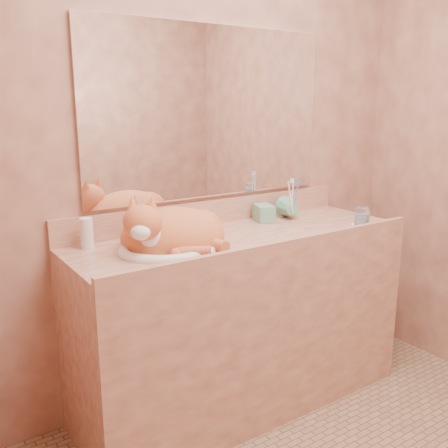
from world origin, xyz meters
TOP-DOWN VIEW (x-y plane):
  - wall_back at (0.00, 1.00)m, footprint 2.40×0.02m
  - vanity_counter at (0.00, 0.72)m, footprint 1.60×0.55m
  - mirror at (0.00, 0.99)m, footprint 1.30×0.02m
  - sink_basin at (-0.37, 0.70)m, footprint 0.53×0.47m
  - faucet at (-0.37, 0.88)m, footprint 0.07×0.12m
  - cat at (-0.38, 0.72)m, footprint 0.55×0.51m
  - soap_dispenser at (0.23, 0.83)m, footprint 0.11×0.11m
  - toothbrush_cup at (0.38, 0.81)m, footprint 0.14×0.14m
  - toothbrushes at (0.38, 0.81)m, footprint 0.04×0.04m
  - saucer at (0.58, 0.53)m, footprint 0.10×0.10m
  - water_glass at (0.58, 0.53)m, footprint 0.07×0.07m
  - lotion_bottle at (-0.66, 0.91)m, footprint 0.05×0.05m

SIDE VIEW (x-z plane):
  - vanity_counter at x=0.00m, z-range 0.00..0.85m
  - saucer at x=0.58m, z-range 0.85..0.86m
  - toothbrush_cup at x=0.38m, z-range 0.85..0.95m
  - water_glass at x=0.58m, z-range 0.86..0.94m
  - lotion_bottle at x=-0.66m, z-range 0.85..0.98m
  - sink_basin at x=-0.37m, z-range 0.85..0.99m
  - cat at x=-0.38m, z-range 0.80..1.05m
  - faucet at x=-0.37m, z-range 0.85..1.01m
  - soap_dispenser at x=0.23m, z-range 0.85..1.04m
  - toothbrushes at x=0.38m, z-range 0.87..1.09m
  - wall_back at x=0.00m, z-range 0.00..2.50m
  - mirror at x=0.00m, z-range 0.99..1.79m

